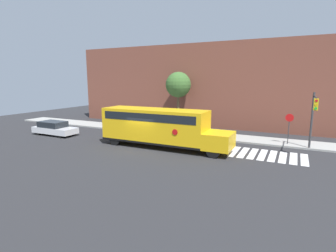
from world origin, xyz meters
TOP-DOWN VIEW (x-y plane):
  - ground_plane at (0.00, 0.00)m, footprint 60.00×60.00m
  - sidewalk_strip at (0.00, 6.50)m, footprint 44.00×3.00m
  - building_backdrop at (0.00, 13.00)m, footprint 32.00×4.00m
  - crosswalk_stripes at (9.48, 2.00)m, footprint 5.40×3.20m
  - school_bus at (1.06, 0.67)m, footprint 10.95×2.57m
  - parked_car at (-10.76, 0.30)m, footprint 4.68×1.83m
  - stop_sign at (10.71, 5.89)m, footprint 0.65×0.10m
  - traffic_light at (12.31, 4.09)m, footprint 0.28×3.26m
  - tree_near_sidewalk at (-1.06, 9.41)m, footprint 2.88×2.88m

SIDE VIEW (x-z plane):
  - ground_plane at x=0.00m, z-range 0.00..0.00m
  - crosswalk_stripes at x=9.48m, z-range 0.00..0.01m
  - sidewalk_strip at x=0.00m, z-range 0.00..0.15m
  - parked_car at x=-10.76m, z-range 0.00..1.38m
  - stop_sign at x=10.71m, z-range 0.41..3.14m
  - school_bus at x=1.06m, z-range 0.22..3.38m
  - traffic_light at x=12.31m, z-range 0.78..5.37m
  - building_backdrop at x=0.00m, z-range 0.00..9.68m
  - tree_near_sidewalk at x=-1.06m, z-range 1.73..8.15m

